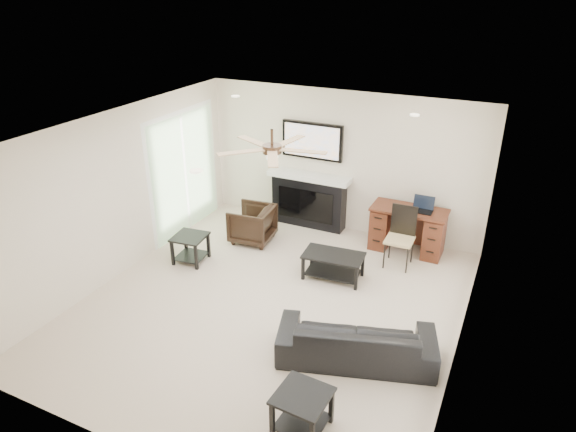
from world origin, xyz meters
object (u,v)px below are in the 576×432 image
coffee_table (333,266)px  fireplace_unit (309,177)px  armchair (252,224)px  desk (407,230)px  sofa (356,340)px

coffee_table → fireplace_unit: bearing=120.4°
armchair → coffee_table: (1.70, -0.55, -0.12)m
armchair → coffee_table: size_ratio=0.78×
fireplace_unit → desk: fireplace_unit is taller
sofa → coffee_table: (-0.90, 1.60, -0.07)m
armchair → fireplace_unit: size_ratio=0.37×
coffee_table → desk: desk is taller
fireplace_unit → desk: (1.87, -0.19, -0.57)m
sofa → armchair: size_ratio=2.67×
sofa → desk: size_ratio=1.53×
coffee_table → fireplace_unit: fireplace_unit is taller
sofa → coffee_table: sofa is taller
armchair → fireplace_unit: (0.63, 0.98, 0.64)m
sofa → fireplace_unit: (-1.97, 3.13, 0.68)m
sofa → coffee_table: bearing=-77.4°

